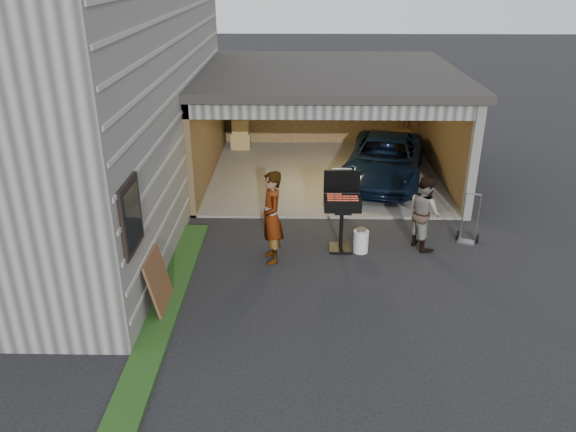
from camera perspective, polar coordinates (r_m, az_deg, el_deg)
The scene contains 11 objects.
ground at distance 9.95m, azimuth 0.87°, elevation -8.74°, with size 80.00×80.00×0.00m, color black.
house at distance 13.98m, azimuth -24.89°, elevation 11.12°, with size 7.00×11.00×5.50m, color #474744.
groundcover_strip at distance 9.39m, azimuth -13.31°, elevation -11.56°, with size 0.50×8.00×0.06m, color #193814.
garage at distance 15.56m, azimuth 3.91°, elevation 11.10°, with size 6.80×6.30×2.90m.
minivan at distance 15.27m, azimuth 9.78°, elevation 5.50°, with size 1.92×4.17×1.16m, color black.
woman at distance 10.85m, azimuth -1.70°, elevation -0.15°, with size 0.68×0.45×1.87m, color #C4E0F6.
man at distance 11.80m, azimuth 13.68°, elevation 0.39°, with size 0.75×0.59×1.55m, color #512420.
bbq_grill at distance 11.33m, azimuth 5.52°, elevation 1.10°, with size 0.74×0.65×1.64m.
propane_tank at distance 11.57m, azimuth 7.40°, elevation -2.56°, with size 0.31×0.31×0.47m, color silver.
plywood_panel at distance 9.81m, azimuth -13.00°, elevation -6.50°, with size 0.04×0.92×1.03m, color #54311C.
hand_truck at distance 12.48m, azimuth 17.80°, elevation -1.60°, with size 0.50×0.47×1.10m.
Camera 1 is at (0.01, -8.33, 5.45)m, focal length 35.00 mm.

